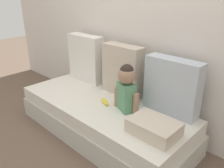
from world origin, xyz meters
name	(u,v)px	position (x,y,z in m)	size (l,w,h in m)	color
ground_plane	(103,132)	(0.00, 0.00, 0.00)	(12.00, 12.00, 0.00)	brown
back_wall	(137,27)	(0.00, 0.54, 1.10)	(5.20, 0.10, 2.21)	silver
couch	(103,118)	(0.00, 0.00, 0.19)	(2.00, 0.83, 0.38)	beige
throw_pillow_left	(86,58)	(-0.62, 0.31, 0.67)	(0.52, 0.16, 0.59)	silver
throw_pillow_center	(122,70)	(0.00, 0.31, 0.66)	(0.48, 0.16, 0.56)	#C1B29E
throw_pillow_right	(172,87)	(0.62, 0.31, 0.65)	(0.53, 0.16, 0.54)	#B2BCC6
toddler	(126,86)	(0.29, 0.05, 0.63)	(0.30, 0.19, 0.47)	#568E66
banana	(104,102)	(0.04, 0.00, 0.40)	(0.17, 0.04, 0.04)	yellow
folded_blanket	(154,128)	(0.72, -0.10, 0.44)	(0.40, 0.28, 0.12)	beige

